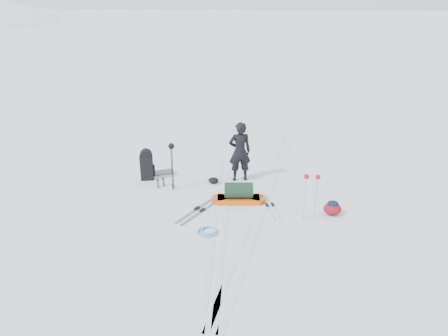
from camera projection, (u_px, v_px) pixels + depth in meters
The scene contains 13 objects.
ground at pixel (222, 203), 12.10m from camera, with size 200.00×200.00×0.00m, color silver.
ski_tracks at pixel (246, 190), 12.83m from camera, with size 3.38×17.97×0.01m.
skier at pixel (240, 152), 13.19m from camera, with size 0.68×0.45×1.87m, color black.
pulk_sled at pixel (239, 195), 12.08m from camera, with size 1.54×0.61×0.58m.
expedition_rucksack at pixel (149, 165), 13.45m from camera, with size 0.94×0.82×0.98m.
ski_poles_black at pixel (171, 152), 12.46m from camera, with size 0.18×0.18×1.44m.
ski_poles_silver at pixel (312, 182), 10.82m from camera, with size 0.41×0.13×1.28m.
touring_skis_grey at pixel (200, 210), 11.71m from camera, with size 1.06×1.75×0.07m.
touring_skis_white at pixel (270, 205), 11.95m from camera, with size 0.71×1.61×0.06m.
rope_coil at pixel (208, 231), 10.66m from camera, with size 0.58×0.58×0.06m.
small_daypack at pixel (332, 208), 11.42m from camera, with size 0.51×0.40×0.40m.
thermos_pair at pixel (161, 183), 13.02m from camera, with size 0.20×0.25×0.28m.
stuff_sack at pixel (213, 180), 13.26m from camera, with size 0.38×0.34×0.20m.
Camera 1 is at (1.30, -10.69, 5.59)m, focal length 35.00 mm.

